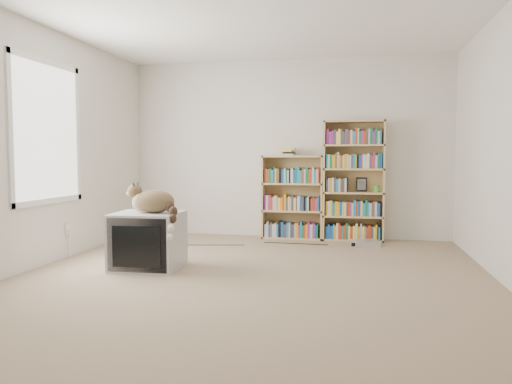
% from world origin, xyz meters
% --- Properties ---
extents(floor, '(4.50, 5.00, 0.01)m').
position_xyz_m(floor, '(0.00, 0.00, 0.00)').
color(floor, tan).
rests_on(floor, ground).
extents(wall_back, '(4.50, 0.02, 2.50)m').
position_xyz_m(wall_back, '(0.00, 2.50, 1.25)').
color(wall_back, beige).
rests_on(wall_back, floor).
extents(wall_front, '(4.50, 0.02, 2.50)m').
position_xyz_m(wall_front, '(0.00, -2.50, 1.25)').
color(wall_front, beige).
rests_on(wall_front, floor).
extents(wall_left, '(0.02, 5.00, 2.50)m').
position_xyz_m(wall_left, '(-2.25, 0.00, 1.25)').
color(wall_left, beige).
rests_on(wall_left, floor).
extents(ceiling, '(4.50, 5.00, 0.02)m').
position_xyz_m(ceiling, '(0.00, 0.00, 2.50)').
color(ceiling, white).
rests_on(ceiling, wall_back).
extents(window, '(0.02, 1.22, 1.52)m').
position_xyz_m(window, '(-2.24, 0.20, 1.40)').
color(window, white).
rests_on(window, wall_left).
extents(crt_tv, '(0.68, 0.62, 0.57)m').
position_xyz_m(crt_tv, '(-1.12, 0.18, 0.28)').
color(crt_tv, '#ADACAF').
rests_on(crt_tv, floor).
extents(cat, '(0.62, 0.47, 0.51)m').
position_xyz_m(cat, '(-1.01, 0.14, 0.66)').
color(cat, '#3D2919').
rests_on(cat, crt_tv).
extents(bookcase_tall, '(0.81, 0.30, 1.62)m').
position_xyz_m(bookcase_tall, '(0.93, 2.36, 0.78)').
color(bookcase_tall, tan).
rests_on(bookcase_tall, floor).
extents(bookcase_short, '(0.84, 0.30, 1.16)m').
position_xyz_m(bookcase_short, '(0.10, 2.36, 0.53)').
color(bookcase_short, tan).
rests_on(bookcase_short, floor).
extents(book_stack, '(0.18, 0.24, 0.10)m').
position_xyz_m(book_stack, '(0.04, 2.32, 1.21)').
color(book_stack, '#AC3417').
rests_on(book_stack, bookcase_short).
extents(green_mug, '(0.08, 0.08, 0.09)m').
position_xyz_m(green_mug, '(1.23, 2.34, 0.71)').
color(green_mug, green).
rests_on(green_mug, bookcase_tall).
extents(framed_print, '(0.14, 0.05, 0.19)m').
position_xyz_m(framed_print, '(1.03, 2.44, 0.76)').
color(framed_print, black).
rests_on(framed_print, bookcase_tall).
extents(dvd_player, '(0.39, 0.33, 0.08)m').
position_xyz_m(dvd_player, '(1.08, 1.93, 0.04)').
color(dvd_player, silver).
rests_on(dvd_player, floor).
extents(wall_outlet, '(0.01, 0.08, 0.13)m').
position_xyz_m(wall_outlet, '(-2.24, 0.53, 0.32)').
color(wall_outlet, silver).
rests_on(wall_outlet, wall_left).
extents(floor_cables, '(1.20, 0.70, 0.01)m').
position_xyz_m(floor_cables, '(-0.38, 1.74, 0.00)').
color(floor_cables, black).
rests_on(floor_cables, floor).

